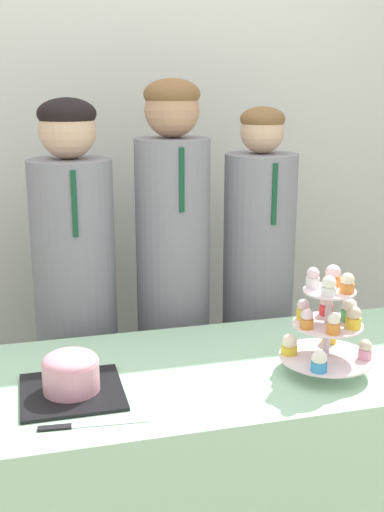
% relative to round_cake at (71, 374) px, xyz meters
% --- Properties ---
extents(wall_back, '(9.00, 0.06, 2.70)m').
position_rel_round_cake_xyz_m(wall_back, '(0.36, 1.13, 0.54)').
color(wall_back, silver).
rests_on(wall_back, ground_plane).
extents(table, '(1.68, 0.68, 0.76)m').
position_rel_round_cake_xyz_m(table, '(0.36, 0.06, -0.43)').
color(table, '#A8DBB2').
rests_on(table, ground_plane).
extents(round_cake, '(0.27, 0.27, 0.12)m').
position_rel_round_cake_xyz_m(round_cake, '(0.00, 0.00, 0.00)').
color(round_cake, black).
rests_on(round_cake, table).
extents(cake_knife, '(0.27, 0.04, 0.01)m').
position_rel_round_cake_xyz_m(cake_knife, '(-0.01, -0.18, -0.05)').
color(cake_knife, silver).
rests_on(cake_knife, table).
extents(cupcake_stand, '(0.27, 0.27, 0.31)m').
position_rel_round_cake_xyz_m(cupcake_stand, '(0.73, -0.05, 0.10)').
color(cupcake_stand, silver).
rests_on(cupcake_stand, table).
extents(student_0, '(0.29, 0.30, 1.53)m').
position_rel_round_cake_xyz_m(student_0, '(0.07, 0.62, -0.08)').
color(student_0, gray).
rests_on(student_0, ground_plane).
extents(student_1, '(0.27, 0.28, 1.59)m').
position_rel_round_cake_xyz_m(student_1, '(0.43, 0.62, -0.04)').
color(student_1, gray).
rests_on(student_1, ground_plane).
extents(student_2, '(0.27, 0.28, 1.49)m').
position_rel_round_cake_xyz_m(student_2, '(0.77, 0.62, -0.10)').
color(student_2, gray).
rests_on(student_2, ground_plane).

